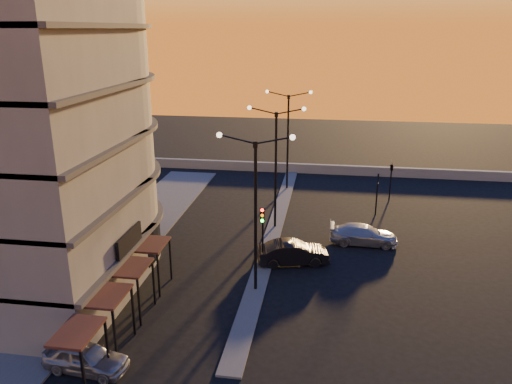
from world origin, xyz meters
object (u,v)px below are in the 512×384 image
object	(u,v)px
car_hatchback	(86,358)
car_wagon	(364,235)
streetlamp_mid	(276,158)
traffic_light_main	(262,227)
car_sedan	(293,253)

from	to	relation	value
car_hatchback	car_wagon	size ratio (longest dim) A/B	0.80
streetlamp_mid	car_wagon	bearing A→B (deg)	-17.39
traffic_light_main	car_wagon	bearing A→B (deg)	36.96
streetlamp_mid	car_wagon	xyz separation A→B (m)	(6.69, -2.10, -4.88)
car_hatchback	car_wagon	bearing A→B (deg)	-32.70
streetlamp_mid	traffic_light_main	distance (m)	7.62
traffic_light_main	car_hatchback	size ratio (longest dim) A/B	1.08
traffic_light_main	car_hatchback	distance (m)	13.20
car_sedan	car_hatchback	bearing A→B (deg)	131.33
traffic_light_main	car_hatchback	world-z (taller)	traffic_light_main
traffic_light_main	car_sedan	world-z (taller)	traffic_light_main
streetlamp_mid	car_hatchback	bearing A→B (deg)	-109.46
streetlamp_mid	traffic_light_main	xyz separation A→B (m)	(0.00, -7.13, -2.70)
traffic_light_main	car_sedan	bearing A→B (deg)	28.49
car_sedan	car_wagon	size ratio (longest dim) A/B	0.97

